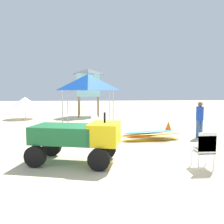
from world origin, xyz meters
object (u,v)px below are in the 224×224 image
object	(u,v)px
popup_canopy	(88,82)
traffic_cone_near	(168,126)
stacked_plastic_chairs	(205,147)
lifeguard_tower	(88,82)
beach_umbrella_left	(25,102)
lifeguard_near_left	(200,117)
utility_cart	(77,136)
surfboard_pile	(150,136)

from	to	relation	value
popup_canopy	traffic_cone_near	bearing A→B (deg)	-10.49
stacked_plastic_chairs	traffic_cone_near	xyz separation A→B (m)	(1.03, 5.80, -0.36)
lifeguard_tower	popup_canopy	bearing A→B (deg)	-89.36
lifeguard_tower	beach_umbrella_left	bearing A→B (deg)	-163.96
lifeguard_tower	traffic_cone_near	world-z (taller)	lifeguard_tower
lifeguard_near_left	lifeguard_tower	bearing A→B (deg)	119.22
utility_cart	beach_umbrella_left	xyz separation A→B (m)	(-4.53, 10.73, 0.49)
stacked_plastic_chairs	surfboard_pile	bearing A→B (deg)	99.02
surfboard_pile	popup_canopy	world-z (taller)	popup_canopy
utility_cart	traffic_cone_near	size ratio (longest dim) A/B	5.64
surfboard_pile	lifeguard_near_left	size ratio (longest dim) A/B	1.65
utility_cart	popup_canopy	xyz separation A→B (m)	(0.24, 5.75, 1.77)
lifeguard_near_left	beach_umbrella_left	world-z (taller)	beach_umbrella_left
stacked_plastic_chairs	surfboard_pile	world-z (taller)	stacked_plastic_chairs
stacked_plastic_chairs	lifeguard_near_left	distance (m)	4.29
traffic_cone_near	beach_umbrella_left	bearing A→B (deg)	147.39
popup_canopy	lifeguard_tower	world-z (taller)	lifeguard_tower
utility_cart	stacked_plastic_chairs	bearing A→B (deg)	-13.57
surfboard_pile	lifeguard_tower	distance (m)	10.12
utility_cart	surfboard_pile	xyz separation A→B (m)	(2.88, 2.68, -0.58)
utility_cart	lifeguard_near_left	size ratio (longest dim) A/B	1.71
traffic_cone_near	utility_cart	bearing A→B (deg)	-131.97
surfboard_pile	lifeguard_tower	xyz separation A→B (m)	(-2.71, 9.41, 2.56)
traffic_cone_near	stacked_plastic_chairs	bearing A→B (deg)	-100.09
lifeguard_near_left	popup_canopy	size ratio (longest dim) A/B	0.54
utility_cart	lifeguard_tower	xyz separation A→B (m)	(0.17, 12.09, 1.99)
utility_cart	lifeguard_tower	distance (m)	12.25
beach_umbrella_left	traffic_cone_near	size ratio (longest dim) A/B	4.32
lifeguard_near_left	popup_canopy	bearing A→B (deg)	151.55
stacked_plastic_chairs	lifeguard_near_left	world-z (taller)	lifeguard_near_left
lifeguard_tower	beach_umbrella_left	xyz separation A→B (m)	(-4.71, -1.35, -1.50)
utility_cart	surfboard_pile	world-z (taller)	utility_cart
beach_umbrella_left	lifeguard_near_left	bearing A→B (deg)	-38.19
lifeguard_near_left	lifeguard_tower	size ratio (longest dim) A/B	0.42
stacked_plastic_chairs	lifeguard_tower	world-z (taller)	lifeguard_tower
lifeguard_tower	traffic_cone_near	bearing A→B (deg)	-58.85
stacked_plastic_chairs	surfboard_pile	size ratio (longest dim) A/B	0.38
popup_canopy	beach_umbrella_left	bearing A→B (deg)	133.82
lifeguard_tower	traffic_cone_near	size ratio (longest dim) A/B	7.92
lifeguard_tower	surfboard_pile	bearing A→B (deg)	-73.93
stacked_plastic_chairs	beach_umbrella_left	xyz separation A→B (m)	(-7.97, 11.56, 0.67)
beach_umbrella_left	traffic_cone_near	xyz separation A→B (m)	(9.01, -5.76, -1.03)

